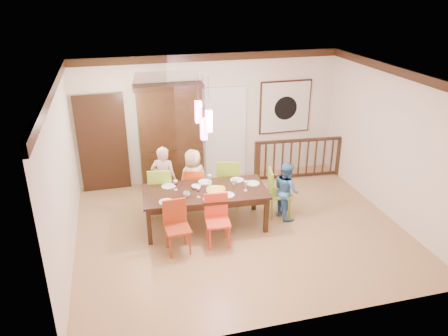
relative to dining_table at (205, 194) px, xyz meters
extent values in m
plane|color=tan|center=(0.60, -0.32, -0.67)|extent=(6.00, 6.00, 0.00)
plane|color=white|center=(0.60, -0.32, 2.23)|extent=(6.00, 6.00, 0.00)
plane|color=beige|center=(0.60, 2.18, 0.78)|extent=(6.00, 0.00, 6.00)
plane|color=beige|center=(-2.40, -0.32, 0.78)|extent=(0.00, 5.00, 5.00)
plane|color=beige|center=(3.60, -0.32, 0.78)|extent=(0.00, 5.00, 5.00)
cube|color=black|center=(-1.80, 2.13, 0.38)|extent=(1.04, 0.07, 2.24)
cube|color=silver|center=(0.95, 2.14, 0.38)|extent=(0.97, 0.05, 2.22)
cube|color=black|center=(2.40, 2.15, 0.93)|extent=(1.25, 0.04, 1.25)
cube|color=silver|center=(2.40, 2.12, 0.93)|extent=(1.18, 0.02, 1.18)
cylinder|color=black|center=(2.40, 2.11, 0.91)|extent=(0.56, 0.01, 0.56)
cube|color=#FF4C85|center=(-0.08, 0.05, 1.58)|extent=(0.11, 0.11, 0.38)
cylinder|color=black|center=(-0.08, 0.05, 2.00)|extent=(0.01, 0.01, 0.46)
cube|color=#FF4C85|center=(0.08, -0.05, 1.43)|extent=(0.11, 0.11, 0.38)
cylinder|color=black|center=(0.08, -0.05, 1.92)|extent=(0.01, 0.01, 0.61)
cube|color=#FF4C85|center=(0.00, 0.00, 1.28)|extent=(0.11, 0.11, 0.38)
cylinder|color=black|center=(0.00, 0.00, 1.85)|extent=(0.01, 0.01, 0.76)
cube|color=black|center=(0.00, 0.00, 0.05)|extent=(2.35, 1.18, 0.05)
cube|color=black|center=(-1.07, 0.44, -0.32)|extent=(0.08, 0.08, 0.70)
cube|color=black|center=(1.07, 0.44, -0.32)|extent=(0.08, 0.08, 0.70)
cube|color=black|center=(-1.07, -0.44, -0.32)|extent=(0.08, 0.08, 0.70)
cube|color=black|center=(1.07, -0.44, -0.32)|extent=(0.08, 0.08, 0.70)
cube|color=black|center=(0.00, 0.46, -0.02)|extent=(2.09, 0.17, 0.10)
cube|color=black|center=(0.00, -0.46, -0.02)|extent=(2.09, 0.17, 0.10)
cube|color=#91D031|center=(-0.75, 0.71, -0.18)|extent=(0.52, 0.52, 0.04)
cube|color=#91D031|center=(-0.75, 0.71, 0.09)|extent=(0.46, 0.11, 0.50)
cylinder|color=#91D031|center=(-0.93, 0.52, -0.43)|extent=(0.04, 0.04, 0.48)
cylinder|color=#91D031|center=(-0.56, 0.52, -0.43)|extent=(0.04, 0.04, 0.48)
cylinder|color=#91D031|center=(-0.93, 0.89, -0.43)|extent=(0.04, 0.04, 0.48)
cylinder|color=#91D031|center=(-0.56, 0.89, -0.43)|extent=(0.04, 0.04, 0.48)
cube|color=#F75615|center=(-0.05, 0.80, -0.25)|extent=(0.49, 0.49, 0.04)
cube|color=#F75615|center=(-0.05, 0.80, -0.01)|extent=(0.39, 0.14, 0.44)
cylinder|color=#F75615|center=(-0.21, 0.64, -0.46)|extent=(0.03, 0.03, 0.42)
cylinder|color=#F75615|center=(0.11, 0.64, -0.46)|extent=(0.03, 0.03, 0.42)
cylinder|color=#F75615|center=(-0.21, 0.96, -0.46)|extent=(0.03, 0.03, 0.42)
cylinder|color=#F75615|center=(0.11, 0.96, -0.46)|extent=(0.03, 0.03, 0.42)
cube|color=olive|center=(0.65, 0.74, -0.17)|extent=(0.58, 0.58, 0.04)
cube|color=olive|center=(0.65, 0.74, 0.11)|extent=(0.46, 0.17, 0.51)
cylinder|color=olive|center=(0.46, 0.55, -0.43)|extent=(0.04, 0.04, 0.49)
cylinder|color=olive|center=(0.84, 0.55, -0.43)|extent=(0.04, 0.04, 0.49)
cylinder|color=olive|center=(0.46, 0.93, -0.43)|extent=(0.04, 0.04, 0.49)
cylinder|color=olive|center=(0.84, 0.93, -0.43)|extent=(0.04, 0.04, 0.49)
cube|color=#9D3717|center=(-0.64, -0.73, -0.23)|extent=(0.44, 0.44, 0.04)
cube|color=#9D3717|center=(-0.64, -0.73, 0.02)|extent=(0.42, 0.07, 0.46)
cylinder|color=#9D3717|center=(-0.81, -0.90, -0.46)|extent=(0.04, 0.04, 0.44)
cylinder|color=#9D3717|center=(-0.47, -0.90, -0.46)|extent=(0.04, 0.04, 0.44)
cylinder|color=#9D3717|center=(-0.81, -0.56, -0.46)|extent=(0.04, 0.04, 0.44)
cylinder|color=#9D3717|center=(-0.47, -0.56, -0.46)|extent=(0.04, 0.04, 0.44)
cube|color=#E84024|center=(0.08, -0.68, -0.23)|extent=(0.45, 0.45, 0.04)
cube|color=#E84024|center=(0.08, -0.68, 0.02)|extent=(0.42, 0.07, 0.46)
cylinder|color=#E84024|center=(-0.09, -0.85, -0.45)|extent=(0.04, 0.04, 0.44)
cylinder|color=#E84024|center=(0.25, -0.85, -0.45)|extent=(0.04, 0.04, 0.44)
cylinder|color=#E84024|center=(-0.09, -0.51, -0.45)|extent=(0.04, 0.04, 0.44)
cylinder|color=#E84024|center=(0.25, -0.51, -0.45)|extent=(0.04, 0.04, 0.44)
cube|color=olive|center=(1.51, 0.03, -0.20)|extent=(0.52, 0.52, 0.04)
cube|color=olive|center=(1.51, 0.03, 0.06)|extent=(0.13, 0.44, 0.48)
cylinder|color=olive|center=(1.33, -0.15, -0.44)|extent=(0.04, 0.04, 0.46)
cylinder|color=olive|center=(1.69, -0.15, -0.44)|extent=(0.04, 0.04, 0.46)
cylinder|color=olive|center=(1.33, 0.21, -0.44)|extent=(0.04, 0.04, 0.46)
cylinder|color=olive|center=(1.69, 0.21, -0.44)|extent=(0.04, 0.04, 0.46)
cube|color=black|center=(-0.34, 1.96, -0.23)|extent=(1.38, 0.44, 0.88)
cube|color=black|center=(-0.34, 1.98, 0.90)|extent=(1.38, 0.40, 1.38)
cube|color=black|center=(-0.34, 2.17, 0.90)|extent=(1.18, 0.02, 1.18)
cube|color=black|center=(-0.34, 1.98, 1.61)|extent=(1.47, 0.44, 0.10)
cube|color=black|center=(1.60, 1.63, -0.21)|extent=(0.13, 0.13, 0.92)
cube|color=black|center=(3.63, 1.63, -0.21)|extent=(0.13, 0.13, 0.92)
cube|color=black|center=(2.61, 1.63, 0.26)|extent=(2.15, 0.25, 0.06)
cube|color=black|center=(2.61, 1.63, -0.62)|extent=(2.03, 0.22, 0.05)
imported|color=#FFC6C2|center=(-0.66, 0.80, 0.02)|extent=(0.59, 0.49, 1.39)
imported|color=beige|center=(-0.07, 0.83, -0.05)|extent=(0.69, 0.54, 1.25)
imported|color=#4178B7|center=(1.61, -0.04, -0.10)|extent=(0.50, 0.61, 1.15)
imported|color=gold|center=(0.17, -0.17, 0.12)|extent=(0.43, 0.43, 0.09)
imported|color=white|center=(-0.14, 0.13, 0.11)|extent=(0.23, 0.23, 0.06)
imported|color=silver|center=(-0.38, -0.17, 0.12)|extent=(0.12, 0.12, 0.09)
imported|color=silver|center=(0.60, 0.10, 0.13)|extent=(0.11, 0.11, 0.10)
cylinder|color=white|center=(-0.63, 0.33, 0.08)|extent=(0.26, 0.26, 0.01)
cylinder|color=white|center=(0.07, 0.34, 0.08)|extent=(0.26, 0.26, 0.01)
cylinder|color=white|center=(0.70, 0.28, 0.08)|extent=(0.26, 0.26, 0.01)
cylinder|color=white|center=(-0.76, -0.29, 0.08)|extent=(0.26, 0.26, 0.01)
cylinder|color=white|center=(0.35, -0.30, 0.08)|extent=(0.26, 0.26, 0.01)
cylinder|color=white|center=(0.95, 0.05, 0.08)|extent=(0.26, 0.26, 0.01)
cube|color=#D83359|center=(-0.02, -0.38, 0.08)|extent=(0.18, 0.14, 0.01)
camera|label=1|loc=(-1.48, -7.12, 3.68)|focal=35.00mm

